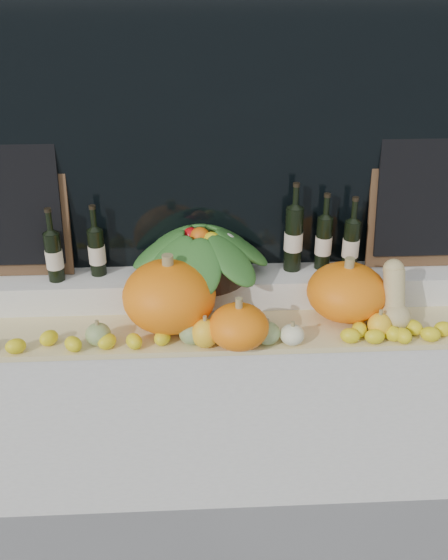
# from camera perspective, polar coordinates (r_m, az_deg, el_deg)

# --- Properties ---
(display_sill) EXTENTS (2.30, 0.55, 0.88)m
(display_sill) POSITION_cam_1_polar(r_m,az_deg,el_deg) (3.05, -0.07, -10.72)
(display_sill) COLOR silver
(display_sill) RESTS_ON ground
(rear_tier) EXTENTS (2.30, 0.25, 0.16)m
(rear_tier) POSITION_cam_1_polar(r_m,az_deg,el_deg) (2.89, -0.23, -0.73)
(rear_tier) COLOR silver
(rear_tier) RESTS_ON display_sill
(straw_bedding) EXTENTS (2.10, 0.32, 0.02)m
(straw_bedding) POSITION_cam_1_polar(r_m,az_deg,el_deg) (2.68, 0.06, -4.80)
(straw_bedding) COLOR tan
(straw_bedding) RESTS_ON display_sill
(pumpkin_left) EXTENTS (0.41, 0.41, 0.30)m
(pumpkin_left) POSITION_cam_1_polar(r_m,az_deg,el_deg) (2.63, -5.02, -1.46)
(pumpkin_left) COLOR orange
(pumpkin_left) RESTS_ON straw_bedding
(pumpkin_right) EXTENTS (0.45, 0.45, 0.25)m
(pumpkin_right) POSITION_cam_1_polar(r_m,az_deg,el_deg) (2.76, 11.14, -1.08)
(pumpkin_right) COLOR orange
(pumpkin_right) RESTS_ON straw_bedding
(pumpkin_center) EXTENTS (0.29, 0.29, 0.18)m
(pumpkin_center) POSITION_cam_1_polar(r_m,az_deg,el_deg) (2.53, 1.35, -4.28)
(pumpkin_center) COLOR orange
(pumpkin_center) RESTS_ON straw_bedding
(butternut_squash) EXTENTS (0.14, 0.20, 0.29)m
(butternut_squash) POSITION_cam_1_polar(r_m,az_deg,el_deg) (2.74, 15.30, -1.78)
(butternut_squash) COLOR tan
(butternut_squash) RESTS_ON straw_bedding
(decorative_gourds) EXTENTS (1.27, 0.15, 0.15)m
(decorative_gourds) POSITION_cam_1_polar(r_m,az_deg,el_deg) (2.57, 1.05, -4.82)
(decorative_gourds) COLOR #2F611D
(decorative_gourds) RESTS_ON straw_bedding
(lemon_heap) EXTENTS (2.20, 0.16, 0.06)m
(lemon_heap) POSITION_cam_1_polar(r_m,az_deg,el_deg) (2.57, 0.19, -5.29)
(lemon_heap) COLOR yellow
(lemon_heap) RESTS_ON straw_bedding
(produce_bowl) EXTENTS (0.66, 0.66, 0.24)m
(produce_bowl) POSITION_cam_1_polar(r_m,az_deg,el_deg) (2.78, -2.17, 2.60)
(produce_bowl) COLOR black
(produce_bowl) RESTS_ON rear_tier
(wine_bottle_far_left) EXTENTS (0.08, 0.08, 0.34)m
(wine_bottle_far_left) POSITION_cam_1_polar(r_m,az_deg,el_deg) (2.83, -15.28, 2.16)
(wine_bottle_far_left) COLOR black
(wine_bottle_far_left) RESTS_ON rear_tier
(wine_bottle_near_left) EXTENTS (0.08, 0.08, 0.33)m
(wine_bottle_near_left) POSITION_cam_1_polar(r_m,az_deg,el_deg) (2.85, -11.56, 2.61)
(wine_bottle_near_left) COLOR black
(wine_bottle_near_left) RESTS_ON rear_tier
(wine_bottle_tall) EXTENTS (0.08, 0.08, 0.41)m
(wine_bottle_tall) POSITION_cam_1_polar(r_m,az_deg,el_deg) (2.83, 6.37, 3.82)
(wine_bottle_tall) COLOR black
(wine_bottle_tall) RESTS_ON rear_tier
(wine_bottle_near_right) EXTENTS (0.08, 0.08, 0.36)m
(wine_bottle_near_right) POSITION_cam_1_polar(r_m,az_deg,el_deg) (2.88, 9.09, 3.46)
(wine_bottle_near_right) COLOR black
(wine_bottle_near_right) RESTS_ON rear_tier
(wine_bottle_far_right) EXTENTS (0.08, 0.08, 0.35)m
(wine_bottle_far_right) POSITION_cam_1_polar(r_m,az_deg,el_deg) (2.89, 11.53, 3.20)
(wine_bottle_far_right) COLOR black
(wine_bottle_far_right) RESTS_ON rear_tier
(chalkboard_left) EXTENTS (0.50, 0.12, 0.62)m
(chalkboard_left) POSITION_cam_1_polar(r_m,az_deg,el_deg) (2.89, -19.00, 6.48)
(chalkboard_left) COLOR #4C331E
(chalkboard_left) RESTS_ON rear_tier
(chalkboard_right) EXTENTS (0.50, 0.12, 0.62)m
(chalkboard_right) POSITION_cam_1_polar(r_m,az_deg,el_deg) (2.96, 17.92, 7.18)
(chalkboard_right) COLOR #4C331E
(chalkboard_right) RESTS_ON rear_tier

